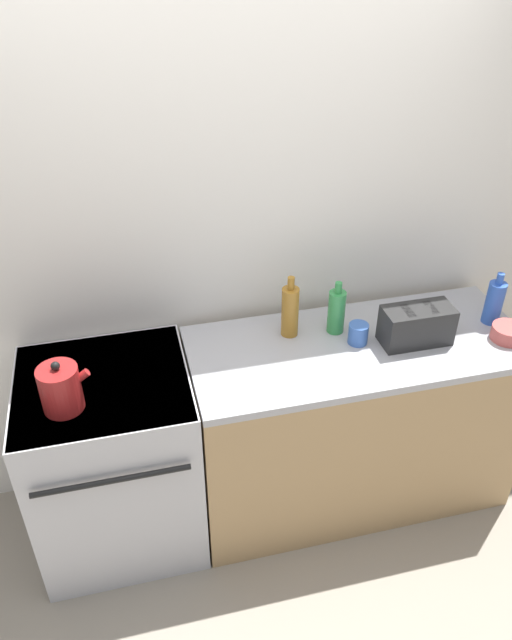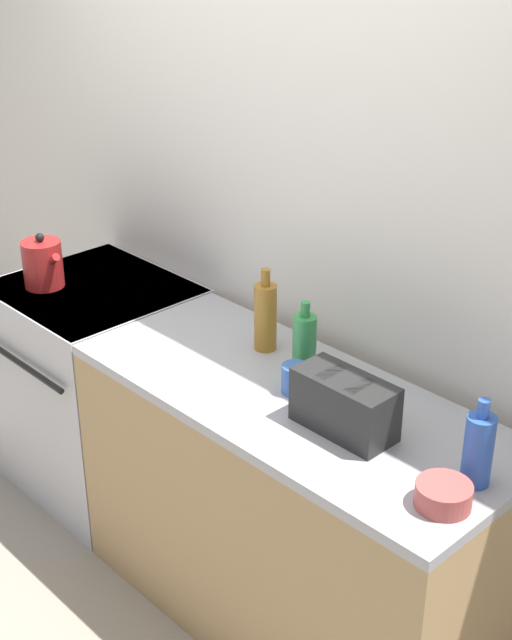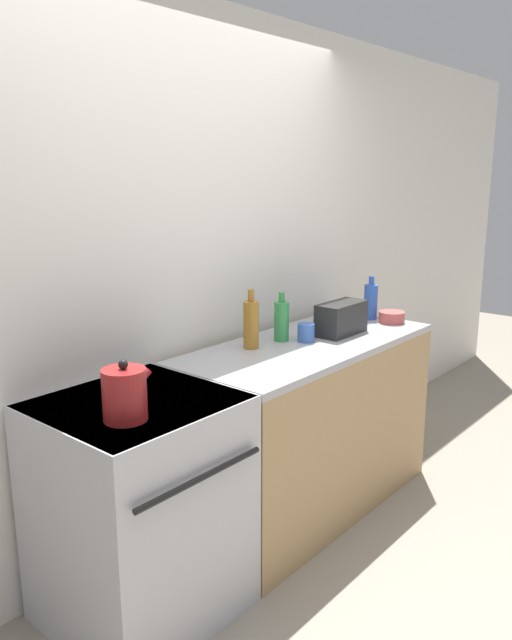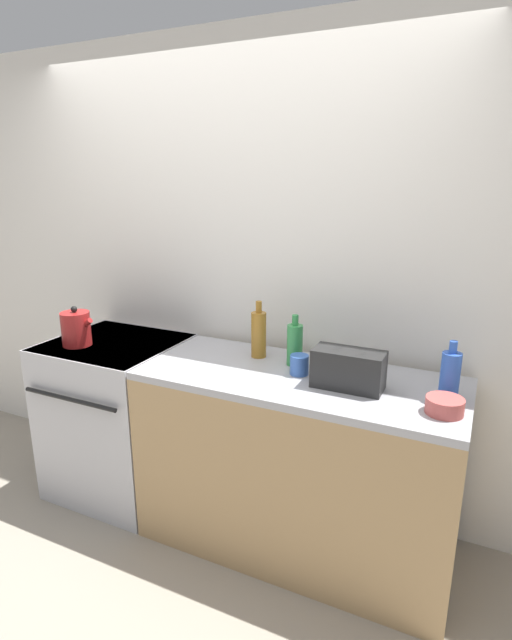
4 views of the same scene
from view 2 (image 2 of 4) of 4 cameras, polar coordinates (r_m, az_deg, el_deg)
name	(u,v)px [view 2 (image 2 of 4)]	position (r m, az deg, el deg)	size (l,w,h in m)	color
ground_plane	(127,582)	(3.58, -8.29, -16.23)	(12.00, 12.00, 0.00)	gray
wall_back	(265,215)	(3.30, 0.55, 6.74)	(8.00, 0.05, 2.60)	silver
stove	(101,385)	(3.85, -9.91, -4.15)	(0.72, 0.71, 0.94)	#B7B7BC
counter_block	(291,512)	(3.11, 2.26, -12.17)	(1.54, 0.65, 0.94)	tan
kettle	(43,264)	(3.66, -13.48, 3.53)	(0.20, 0.16, 0.23)	maroon
toaster	(344,404)	(2.64, 5.68, -5.38)	(0.31, 0.15, 0.18)	black
bottle_amber	(265,316)	(3.06, 0.61, 0.26)	(0.08, 0.08, 0.30)	#9E6B23
bottle_green	(304,344)	(2.92, 3.12, -1.52)	(0.08, 0.08, 0.26)	#338C47
bottle_blue	(478,449)	(2.47, 14.04, -8.00)	(0.08, 0.08, 0.26)	#2D56B7
cup_blue	(295,379)	(2.84, 2.54, -3.78)	(0.09, 0.09, 0.10)	#3860B2
bowl	(443,495)	(2.41, 11.90, -10.92)	(0.15, 0.15, 0.07)	#B24C47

